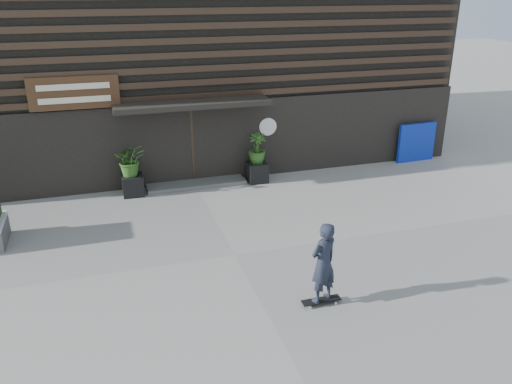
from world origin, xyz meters
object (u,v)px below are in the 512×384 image
object	(u,v)px
planter_pot_right	(257,172)
skateboarder	(323,263)
blue_tarp	(416,142)
planter_pot_left	(133,185)

from	to	relation	value
planter_pot_right	skateboarder	distance (m)	6.85
blue_tarp	skateboarder	bearing A→B (deg)	-136.71
planter_pot_left	planter_pot_right	xyz separation A→B (m)	(3.80, 0.00, 0.00)
planter_pot_left	planter_pot_right	bearing A→B (deg)	0.00
planter_pot_left	blue_tarp	world-z (taller)	blue_tarp
blue_tarp	skateboarder	size ratio (longest dim) A/B	0.83
blue_tarp	planter_pot_right	bearing A→B (deg)	179.48
planter_pot_left	skateboarder	bearing A→B (deg)	-66.08
blue_tarp	skateboarder	world-z (taller)	skateboarder
skateboarder	planter_pot_right	bearing A→B (deg)	83.30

